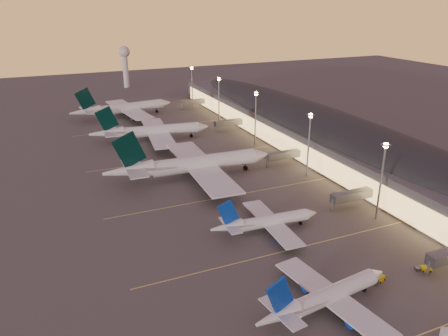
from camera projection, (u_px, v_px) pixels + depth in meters
ground at (279, 242)px, 127.80m from camera, size 700.00×700.00×0.00m
airliner_narrow_south at (325, 297)px, 98.59m from camera, size 37.84×34.05×13.51m
airliner_narrow_north at (266, 222)px, 132.53m from camera, size 35.21×31.48×12.58m
airliner_wide_near at (191, 165)px, 171.78m from camera, size 67.86×61.76×21.74m
airliner_wide_mid at (151, 131)px, 217.97m from camera, size 59.42×54.53×19.01m
airliner_wide_far at (123, 109)px, 262.43m from camera, size 62.36×57.31×19.96m
terminal_building at (315, 128)px, 209.67m from camera, size 56.35×255.00×17.46m
light_masts at (277, 119)px, 190.48m from camera, size 2.20×217.20×25.90m
radar_tower at (125, 60)px, 345.88m from camera, size 9.00×9.00×32.50m
lane_markings at (224, 191)px, 161.98m from camera, size 90.00×180.36×0.00m
baggage_tug_a at (424, 269)px, 114.09m from camera, size 4.33×3.16×1.21m
baggage_tug_b at (378, 279)px, 109.78m from camera, size 4.47×2.83×1.25m
baggage_tug_c at (302, 218)px, 140.91m from camera, size 3.65×2.72×1.02m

